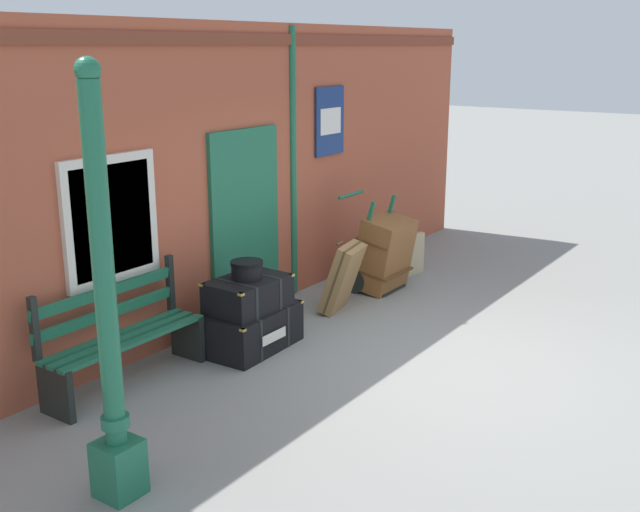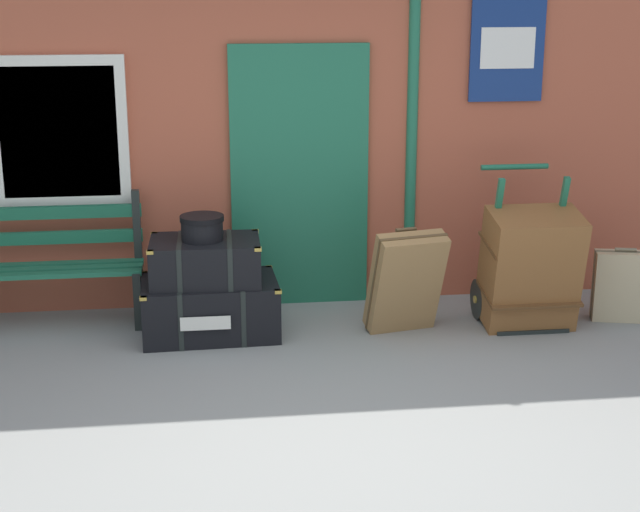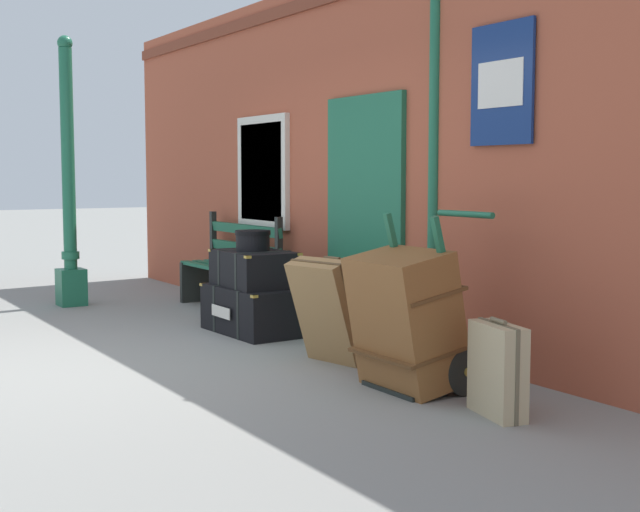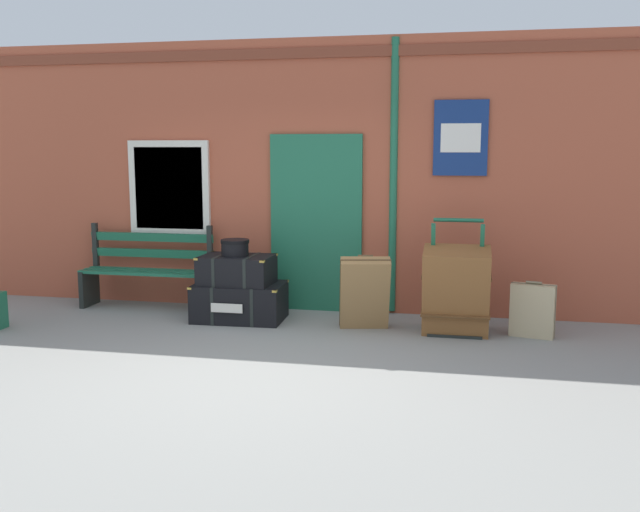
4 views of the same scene
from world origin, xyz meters
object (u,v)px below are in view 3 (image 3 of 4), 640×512
(platform_bench, at_px, (232,268))
(lamp_post, at_px, (69,205))
(porters_trolley, at_px, (427,347))
(steamer_trunk_middle, at_px, (254,269))
(suitcase_caramel, at_px, (328,311))
(large_brown_trunk, at_px, (406,320))
(suitcase_oxblood, at_px, (498,370))
(steamer_trunk_base, at_px, (257,309))
(round_hatbox, at_px, (253,239))

(platform_bench, bearing_deg, lamp_post, -132.17)
(porters_trolley, bearing_deg, steamer_trunk_middle, -179.29)
(lamp_post, bearing_deg, suitcase_caramel, 11.27)
(large_brown_trunk, xyz_separation_m, suitcase_oxblood, (0.78, 0.08, -0.20))
(large_brown_trunk, distance_m, suitcase_oxblood, 0.81)
(steamer_trunk_middle, bearing_deg, large_brown_trunk, -3.48)
(platform_bench, distance_m, large_brown_trunk, 3.76)
(suitcase_caramel, bearing_deg, suitcase_oxblood, 2.74)
(steamer_trunk_base, xyz_separation_m, round_hatbox, (-0.04, -0.02, 0.64))
(platform_bench, height_order, round_hatbox, platform_bench)
(steamer_trunk_middle, relative_size, porters_trolley, 0.70)
(platform_bench, bearing_deg, porters_trolley, -5.73)
(round_hatbox, bearing_deg, steamer_trunk_middle, 15.06)
(large_brown_trunk, distance_m, suitcase_caramel, 0.96)
(suitcase_caramel, bearing_deg, round_hatbox, 174.38)
(steamer_trunk_base, height_order, round_hatbox, round_hatbox)
(round_hatbox, distance_m, porters_trolley, 2.52)
(lamp_post, distance_m, porters_trolley, 5.10)
(lamp_post, xyz_separation_m, porters_trolley, (4.93, 0.97, -0.83))
(porters_trolley, bearing_deg, platform_bench, 174.27)
(lamp_post, xyz_separation_m, suitcase_caramel, (3.98, 0.79, -0.69))
(steamer_trunk_base, height_order, steamer_trunk_middle, steamer_trunk_middle)
(large_brown_trunk, bearing_deg, porters_trolley, 90.00)
(steamer_trunk_base, bearing_deg, large_brown_trunk, -3.82)
(round_hatbox, relative_size, suitcase_oxblood, 0.54)
(platform_bench, height_order, steamer_trunk_middle, platform_bench)
(platform_bench, height_order, large_brown_trunk, platform_bench)
(steamer_trunk_base, height_order, large_brown_trunk, large_brown_trunk)
(suitcase_oxblood, bearing_deg, suitcase_caramel, -177.26)
(lamp_post, height_order, large_brown_trunk, lamp_post)
(lamp_post, relative_size, platform_bench, 1.81)
(round_hatbox, xyz_separation_m, porters_trolley, (2.45, 0.03, -0.58))
(porters_trolley, distance_m, suitcase_oxblood, 0.79)
(steamer_trunk_middle, xyz_separation_m, large_brown_trunk, (2.44, -0.15, -0.11))
(round_hatbox, height_order, porters_trolley, porters_trolley)
(lamp_post, height_order, suitcase_caramel, lamp_post)
(lamp_post, bearing_deg, large_brown_trunk, 9.15)
(steamer_trunk_base, relative_size, large_brown_trunk, 1.09)
(platform_bench, relative_size, steamer_trunk_base, 1.55)
(steamer_trunk_middle, distance_m, suitcase_caramel, 1.50)
(platform_bench, relative_size, round_hatbox, 4.98)
(steamer_trunk_base, bearing_deg, porters_trolley, 0.42)
(suitcase_caramel, distance_m, suitcase_oxblood, 1.75)
(steamer_trunk_middle, height_order, suitcase_oxblood, steamer_trunk_middle)
(lamp_post, relative_size, suitcase_caramel, 3.56)
(porters_trolley, xyz_separation_m, large_brown_trunk, (0.00, -0.18, 0.20))
(platform_bench, bearing_deg, steamer_trunk_middle, -17.51)
(porters_trolley, bearing_deg, suitcase_caramel, -169.27)
(platform_bench, distance_m, steamer_trunk_base, 1.38)
(platform_bench, distance_m, steamer_trunk_middle, 1.35)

